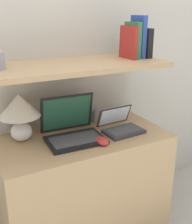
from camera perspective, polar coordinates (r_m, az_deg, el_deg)
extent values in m
cube|color=beige|center=(1.88, -7.32, 12.14)|extent=(6.00, 0.05, 2.40)
cube|color=tan|center=(1.90, -2.50, -15.03)|extent=(1.03, 0.53, 0.73)
cube|color=beige|center=(2.02, -6.09, -6.05)|extent=(1.03, 0.04, 1.14)
cube|color=tan|center=(1.65, -3.92, 9.45)|extent=(1.03, 0.48, 0.03)
ellipsoid|color=white|center=(1.70, -14.90, -3.85)|extent=(0.13, 0.13, 0.11)
cylinder|color=tan|center=(1.67, -15.12, -1.47)|extent=(0.02, 0.02, 0.04)
cone|color=beige|center=(1.64, -15.38, 1.33)|extent=(0.24, 0.24, 0.13)
cube|color=black|center=(1.65, -4.16, -5.73)|extent=(0.34, 0.24, 0.02)
cube|color=#47474C|center=(1.63, -4.06, -5.49)|extent=(0.30, 0.17, 0.00)
cube|color=black|center=(1.72, -5.95, -0.14)|extent=(0.33, 0.07, 0.23)
cube|color=#235138|center=(1.72, -5.90, -0.16)|extent=(0.30, 0.06, 0.20)
cube|color=#333338|center=(1.77, 5.64, -3.96)|extent=(0.25, 0.17, 0.02)
cube|color=#47474C|center=(1.76, 5.78, -3.69)|extent=(0.22, 0.12, 0.00)
cube|color=#333338|center=(1.82, 3.72, -0.75)|extent=(0.24, 0.07, 0.13)
cube|color=white|center=(1.81, 3.81, -0.74)|extent=(0.22, 0.06, 0.11)
ellipsoid|color=red|center=(1.61, 1.25, -5.92)|extent=(0.07, 0.11, 0.04)
cube|color=gray|center=(1.89, -2.28, -0.92)|extent=(0.13, 0.07, 0.10)
cube|color=#59595B|center=(1.86, -1.83, -1.24)|extent=(0.10, 0.00, 0.07)
cube|color=black|center=(1.87, 9.62, 13.69)|extent=(0.04, 0.15, 0.18)
cube|color=#284293|center=(1.84, 8.58, 14.85)|extent=(0.03, 0.14, 0.26)
cube|color=#2D7042|center=(1.82, 7.44, 14.26)|extent=(0.03, 0.15, 0.22)
cube|color=#A82823|center=(1.80, 6.58, 13.87)|extent=(0.03, 0.17, 0.20)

